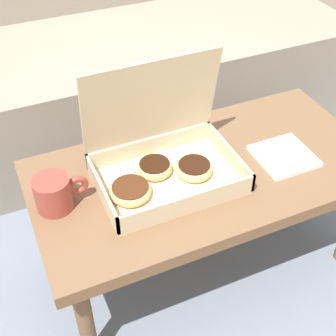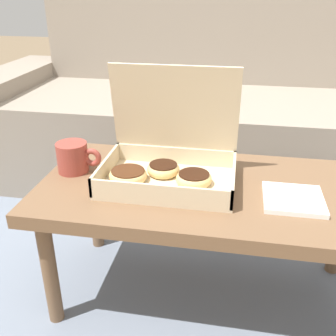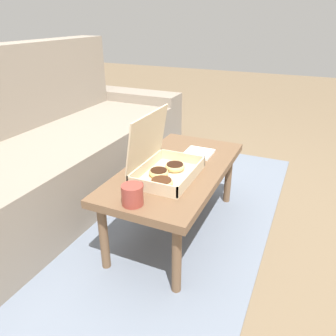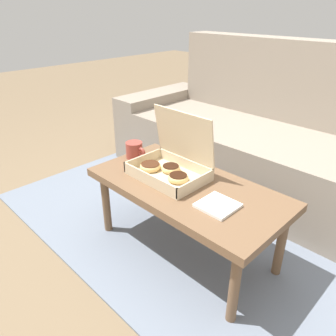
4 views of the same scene
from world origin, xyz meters
name	(u,v)px [view 2 (image 2 of 4)]	position (x,y,z in m)	size (l,w,h in m)	color
ground_plane	(207,271)	(0.00, 0.00, 0.00)	(12.00, 12.00, 0.00)	#756047
area_rug	(214,224)	(0.00, 0.30, 0.01)	(2.59, 1.86, 0.01)	slate
couch	(224,115)	(0.00, 0.83, 0.32)	(2.47, 0.84, 0.99)	gray
coffee_table	(209,199)	(0.00, -0.12, 0.36)	(0.99, 0.50, 0.41)	brown
pastry_box	(166,161)	(-0.13, -0.10, 0.47)	(0.38, 0.27, 0.32)	beige
coffee_mug	(74,157)	(-0.42, -0.09, 0.46)	(0.14, 0.09, 0.09)	#993D33
napkin_stack	(293,199)	(0.23, -0.17, 0.42)	(0.16, 0.16, 0.01)	white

